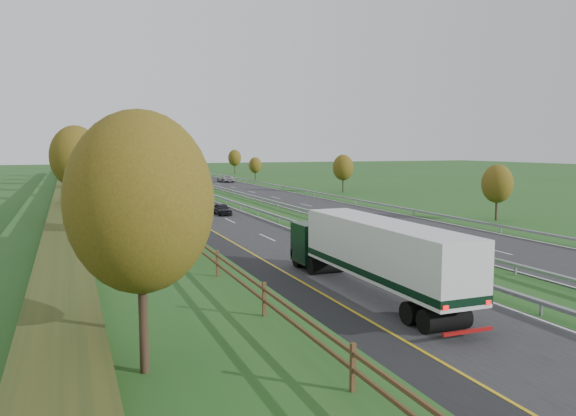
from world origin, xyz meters
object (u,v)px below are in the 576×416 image
Objects in this scene: road_tanker at (148,178)px; car_oncoming at (226,178)px; box_lorry at (372,253)px; car_silver_mid at (162,194)px; car_dark_near at (222,209)px; car_small_far at (132,175)px.

car_oncoming is (18.45, 11.11, -1.00)m from road_tanker.
car_oncoming is at bearing 79.32° from box_lorry.
road_tanker is 26.04m from car_silver_mid.
road_tanker is at bearing 91.35° from car_dark_near.
road_tanker is at bearing -93.92° from car_small_far.
car_silver_mid reaches higher than car_dark_near.
car_oncoming is (16.44, 59.29, 0.16)m from car_dark_near.
box_lorry is at bearing -93.12° from car_small_far.
car_small_far is at bearing 89.92° from car_dark_near.
car_silver_mid is at bearing 91.52° from box_lorry.
car_oncoming reaches higher than car_small_far.
car_silver_mid is at bearing 58.40° from car_oncoming.
car_oncoming is at bearing 66.28° from car_silver_mid.
car_oncoming reaches higher than car_dark_near.
box_lorry is 2.75× the size of car_oncoming.
car_dark_near is 0.71× the size of car_small_far.
road_tanker is 35.09m from car_small_far.
car_silver_mid is at bearing -93.05° from road_tanker.
car_silver_mid is (-3.40, 22.20, 0.11)m from car_dark_near.
road_tanker is at bearing 90.14° from box_lorry.
car_small_far is at bearing 92.55° from car_silver_mid.
box_lorry is at bearing -89.86° from road_tanker.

